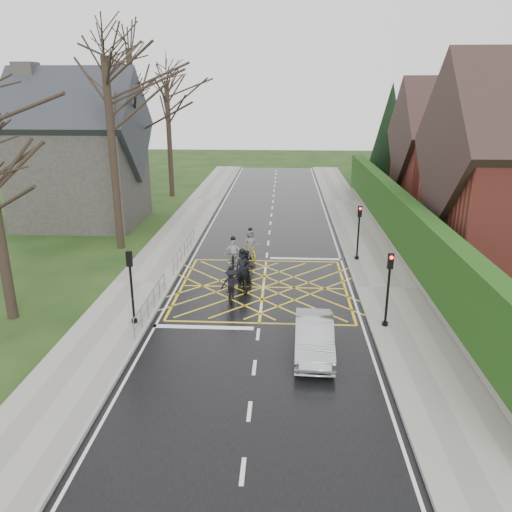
# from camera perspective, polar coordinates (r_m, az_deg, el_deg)

# --- Properties ---
(ground) EXTENTS (120.00, 120.00, 0.00)m
(ground) POSITION_cam_1_polar(r_m,az_deg,el_deg) (24.52, 0.84, -3.60)
(ground) COLOR black
(ground) RESTS_ON ground
(road) EXTENTS (9.00, 80.00, 0.01)m
(road) POSITION_cam_1_polar(r_m,az_deg,el_deg) (24.51, 0.84, -3.59)
(road) COLOR black
(road) RESTS_ON ground
(sidewalk_right) EXTENTS (3.00, 80.00, 0.15)m
(sidewalk_right) POSITION_cam_1_polar(r_m,az_deg,el_deg) (25.00, 14.75, -3.61)
(sidewalk_right) COLOR gray
(sidewalk_right) RESTS_ON ground
(sidewalk_left) EXTENTS (3.00, 80.00, 0.15)m
(sidewalk_left) POSITION_cam_1_polar(r_m,az_deg,el_deg) (25.43, -12.81, -3.07)
(sidewalk_left) COLOR gray
(sidewalk_left) RESTS_ON ground
(stone_wall) EXTENTS (0.50, 38.00, 0.70)m
(stone_wall) POSITION_cam_1_polar(r_m,az_deg,el_deg) (30.81, 15.88, 1.01)
(stone_wall) COLOR slate
(stone_wall) RESTS_ON ground
(hedge) EXTENTS (0.90, 38.00, 2.80)m
(hedge) POSITION_cam_1_polar(r_m,az_deg,el_deg) (30.36, 16.17, 4.16)
(hedge) COLOR #103A0F
(hedge) RESTS_ON stone_wall
(house_far) EXTENTS (9.80, 8.80, 10.30)m
(house_far) POSITION_cam_1_polar(r_m,az_deg,el_deg) (43.28, 22.23, 10.65)
(house_far) COLOR maroon
(house_far) RESTS_ON ground
(conifer) EXTENTS (4.60, 4.60, 10.00)m
(conifer) POSITION_cam_1_polar(r_m,az_deg,el_deg) (49.88, 14.95, 12.96)
(conifer) COLOR black
(conifer) RESTS_ON ground
(church) EXTENTS (8.80, 7.80, 11.00)m
(church) POSITION_cam_1_polar(r_m,az_deg,el_deg) (37.84, -19.63, 10.89)
(church) COLOR #2D2B28
(church) RESTS_ON ground
(tree_near) EXTENTS (9.24, 9.24, 11.44)m
(tree_near) POSITION_cam_1_polar(r_m,az_deg,el_deg) (30.41, -16.42, 15.28)
(tree_near) COLOR black
(tree_near) RESTS_ON ground
(tree_mid) EXTENTS (10.08, 10.08, 12.48)m
(tree_mid) POSITION_cam_1_polar(r_m,az_deg,el_deg) (38.31, -13.97, 17.04)
(tree_mid) COLOR black
(tree_mid) RESTS_ON ground
(tree_far) EXTENTS (8.40, 8.40, 10.40)m
(tree_far) POSITION_cam_1_polar(r_m,az_deg,el_deg) (45.91, -10.03, 15.62)
(tree_far) COLOR black
(tree_far) RESTS_ON ground
(railing_south) EXTENTS (0.05, 5.04, 1.03)m
(railing_south) POSITION_cam_1_polar(r_m,az_deg,el_deg) (21.69, -11.95, -4.80)
(railing_south) COLOR slate
(railing_south) RESTS_ON ground
(railing_north) EXTENTS (0.05, 6.04, 1.03)m
(railing_north) POSITION_cam_1_polar(r_m,az_deg,el_deg) (28.55, -8.18, 1.10)
(railing_north) COLOR slate
(railing_north) RESTS_ON ground
(traffic_light_ne) EXTENTS (0.24, 0.31, 3.21)m
(traffic_light_ne) POSITION_cam_1_polar(r_m,az_deg,el_deg) (28.26, 11.62, 2.57)
(traffic_light_ne) COLOR black
(traffic_light_ne) RESTS_ON ground
(traffic_light_se) EXTENTS (0.24, 0.31, 3.21)m
(traffic_light_se) POSITION_cam_1_polar(r_m,az_deg,el_deg) (20.41, 14.84, -3.86)
(traffic_light_se) COLOR black
(traffic_light_se) RESTS_ON ground
(traffic_light_sw) EXTENTS (0.24, 0.31, 3.21)m
(traffic_light_sw) POSITION_cam_1_polar(r_m,az_deg,el_deg) (20.60, -14.02, -3.58)
(traffic_light_sw) COLOR black
(traffic_light_sw) RESTS_ON ground
(cyclist_rear) EXTENTS (1.28, 2.22, 2.04)m
(cyclist_rear) POSITION_cam_1_polar(r_m,az_deg,el_deg) (24.10, -1.57, -2.31)
(cyclist_rear) COLOR black
(cyclist_rear) RESTS_ON ground
(cyclist_back) EXTENTS (1.05, 1.82, 1.76)m
(cyclist_back) POSITION_cam_1_polar(r_m,az_deg,el_deg) (24.68, -1.06, -1.79)
(cyclist_back) COLOR black
(cyclist_back) RESTS_ON ground
(cyclist_mid) EXTENTS (1.02, 1.73, 1.62)m
(cyclist_mid) POSITION_cam_1_polar(r_m,az_deg,el_deg) (22.96, -2.86, -3.60)
(cyclist_mid) COLOR black
(cyclist_mid) RESTS_ON ground
(cyclist_front) EXTENTS (1.05, 1.92, 1.88)m
(cyclist_front) POSITION_cam_1_polar(r_m,az_deg,el_deg) (26.65, -2.64, -0.20)
(cyclist_front) COLOR black
(cyclist_front) RESTS_ON ground
(cyclist_lead) EXTENTS (1.27, 1.92, 1.77)m
(cyclist_lead) POSITION_cam_1_polar(r_m,az_deg,el_deg) (28.72, -0.66, 1.02)
(cyclist_lead) COLOR gold
(cyclist_lead) RESTS_ON ground
(car) EXTENTS (1.50, 4.00, 1.31)m
(car) POSITION_cam_1_polar(r_m,az_deg,el_deg) (18.48, 6.66, -9.21)
(car) COLOR #A4A5AB
(car) RESTS_ON ground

